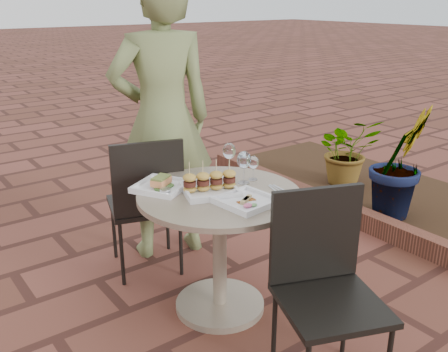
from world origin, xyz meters
TOP-DOWN VIEW (x-y plane):
  - ground at (0.00, 0.00)m, footprint 60.00×60.00m
  - cafe_table at (0.05, -0.29)m, footprint 0.90×0.90m
  - chair_far at (-0.09, 0.31)m, footprint 0.55×0.55m
  - chair_near at (0.10, -1.02)m, footprint 0.57×0.57m
  - diner at (0.17, 0.52)m, footprint 0.79×0.62m
  - plate_salmon at (-0.18, -0.05)m, footprint 0.36×0.36m
  - plate_sliders at (0.01, -0.26)m, footprint 0.36×0.36m
  - plate_tuna at (0.07, -0.50)m, footprint 0.29×0.29m
  - wine_glass_right at (0.25, -0.25)m, footprint 0.08×0.08m
  - wine_glass_mid at (0.29, -0.06)m, footprint 0.08×0.08m
  - wine_glass_far at (0.32, -0.24)m, footprint 0.06×0.06m
  - steel_ramekin at (-0.22, -0.16)m, footprint 0.08×0.08m
  - cutlery_set at (0.33, -0.46)m, footprint 0.11×0.19m
  - planter_curb at (1.60, 0.30)m, footprint 0.12×3.00m
  - mulch_bed at (2.30, 0.30)m, footprint 1.30×3.00m
  - potted_plant_a at (2.16, 0.57)m, footprint 0.74×0.70m
  - potted_plant_b at (1.90, -0.16)m, footprint 0.51×0.41m

SIDE VIEW (x-z plane):
  - ground at x=0.00m, z-range 0.00..0.00m
  - mulch_bed at x=2.30m, z-range 0.00..0.06m
  - planter_curb at x=1.60m, z-range 0.00..0.15m
  - potted_plant_a at x=2.16m, z-range 0.06..0.70m
  - cafe_table at x=0.05m, z-range 0.12..0.85m
  - potted_plant_b at x=1.90m, z-range 0.06..0.96m
  - chair_far at x=-0.09m, z-range 0.08..1.01m
  - chair_near at x=0.10m, z-range 0.08..1.01m
  - cutlery_set at x=0.33m, z-range 0.73..0.73m
  - plate_tuna at x=0.07m, z-range 0.73..0.76m
  - plate_salmon at x=-0.18m, z-range 0.71..0.79m
  - steel_ramekin at x=-0.22m, z-range 0.73..0.77m
  - plate_sliders at x=0.01m, z-range 0.68..0.87m
  - wine_glass_far at x=0.32m, z-range 0.76..0.90m
  - wine_glass_mid at x=0.29m, z-range 0.77..0.95m
  - wine_glass_right at x=0.25m, z-range 0.77..0.96m
  - diner at x=0.17m, z-range 0.00..1.92m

